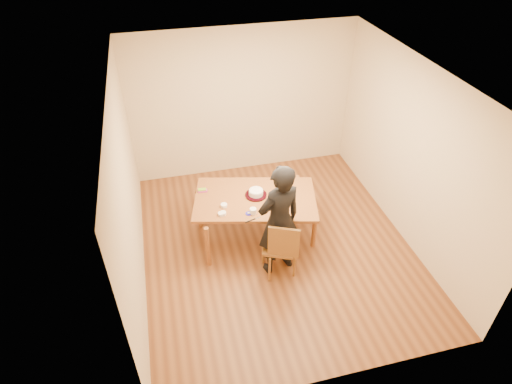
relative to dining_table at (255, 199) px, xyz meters
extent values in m
cube|color=brown|center=(0.26, -0.29, -0.73)|extent=(4.00, 4.50, 0.00)
cube|color=silver|center=(0.26, -0.29, 1.97)|extent=(4.00, 4.50, 0.00)
cube|color=#CBBA8D|center=(0.26, 1.96, 0.62)|extent=(4.00, 0.00, 2.70)
cube|color=#CBBA8D|center=(-1.74, -0.29, 0.62)|extent=(0.00, 4.50, 2.70)
cube|color=#CBBA8D|center=(2.26, -0.29, 0.62)|extent=(0.00, 4.50, 2.70)
cube|color=brown|center=(0.00, 0.00, 0.00)|extent=(1.99, 1.46, 0.04)
cube|color=brown|center=(0.15, -0.78, -0.28)|extent=(0.55, 0.55, 0.04)
cylinder|color=red|center=(0.03, 0.05, 0.03)|extent=(0.32, 0.32, 0.02)
cylinder|color=white|center=(0.03, 0.05, 0.08)|extent=(0.21, 0.21, 0.07)
ellipsoid|color=white|center=(0.03, 0.05, 0.13)|extent=(0.21, 0.21, 0.03)
cylinder|color=white|center=(-0.11, -0.34, 0.06)|extent=(0.09, 0.09, 0.08)
cylinder|color=#1F18A0|center=(-0.18, -0.33, 0.03)|extent=(0.09, 0.09, 0.01)
ellipsoid|color=white|center=(-0.18, -0.33, 0.04)|extent=(0.04, 0.04, 0.02)
cylinder|color=white|center=(-0.53, -0.26, 0.04)|extent=(0.09, 0.09, 0.04)
cylinder|color=white|center=(-0.49, -0.09, 0.04)|extent=(0.09, 0.09, 0.04)
cylinder|color=white|center=(-0.56, -0.27, 0.04)|extent=(0.08, 0.08, 0.04)
cube|color=#DF347A|center=(-0.73, 0.35, 0.03)|extent=(0.15, 0.09, 0.02)
cube|color=green|center=(-0.74, 0.36, 0.05)|extent=(0.13, 0.07, 0.02)
cube|color=black|center=(-0.19, -0.49, 0.03)|extent=(0.16, 0.06, 0.01)
imported|color=black|center=(0.15, -0.73, 0.15)|extent=(0.73, 0.57, 1.76)
camera|label=1|loc=(-1.20, -4.87, 3.91)|focal=30.00mm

